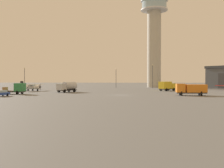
{
  "coord_description": "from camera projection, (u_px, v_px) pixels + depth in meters",
  "views": [
    {
      "loc": [
        1.8,
        -63.06,
        3.94
      ],
      "look_at": [
        -4.04,
        30.68,
        2.06
      ],
      "focal_mm": 42.21,
      "sensor_mm": 36.0,
      "label": 1
    }
  ],
  "objects": [
    {
      "name": "truck_fuel_tanker_silver",
      "position": [
        67.0,
        86.0,
        76.93
      ],
      "size": [
        5.33,
        6.52,
        3.04
      ],
      "rotation": [
        0.0,
        0.0,
        4.15
      ],
      "color": "#38383D",
      "rests_on": "ground_plane"
    },
    {
      "name": "airplane_white",
      "position": [
        31.0,
        86.0,
        85.11
      ],
      "size": [
        8.39,
        10.69,
        3.17
      ],
      "rotation": [
        0.0,
        0.0,
        6.0
      ],
      "color": "white",
      "rests_on": "ground_plane"
    },
    {
      "name": "truck_flatbed_green",
      "position": [
        16.0,
        89.0,
        67.15
      ],
      "size": [
        7.4,
        3.91,
        2.8
      ],
      "rotation": [
        0.0,
        0.0,
        6.15
      ],
      "color": "#38383D",
      "rests_on": "ground_plane"
    },
    {
      "name": "light_post_centre",
      "position": [
        153.0,
        74.0,
        110.15
      ],
      "size": [
        0.44,
        0.44,
        9.96
      ],
      "color": "#38383D",
      "rests_on": "ground_plane"
    },
    {
      "name": "car_blue",
      "position": [
        0.0,
        93.0,
        58.8
      ],
      "size": [
        3.67,
        4.58,
        1.37
      ],
      "rotation": [
        0.0,
        0.0,
        4.2
      ],
      "color": "#2847A8",
      "rests_on": "ground_plane"
    },
    {
      "name": "light_post_west",
      "position": [
        25.0,
        76.0,
        107.73
      ],
      "size": [
        0.44,
        0.44,
        8.42
      ],
      "color": "#38383D",
      "rests_on": "ground_plane"
    },
    {
      "name": "truck_box_yellow",
      "position": [
        167.0,
        86.0,
        85.46
      ],
      "size": [
        5.95,
        5.93,
        3.02
      ],
      "rotation": [
        0.0,
        0.0,
        0.78
      ],
      "color": "#38383D",
      "rests_on": "ground_plane"
    },
    {
      "name": "light_post_east",
      "position": [
        116.0,
        76.0,
        113.38
      ],
      "size": [
        0.44,
        0.44,
        8.22
      ],
      "color": "#38383D",
      "rests_on": "ground_plane"
    },
    {
      "name": "ground_plane",
      "position": [
        121.0,
        95.0,
        63.11
      ],
      "size": [
        400.0,
        400.0,
        0.0
      ],
      "primitive_type": "plane",
      "color": "#60605E"
    },
    {
      "name": "truck_box_orange",
      "position": [
        191.0,
        89.0,
        61.85
      ],
      "size": [
        6.97,
        3.25,
        2.78
      ],
      "rotation": [
        0.0,
        0.0,
        3.12
      ],
      "color": "#38383D",
      "rests_on": "ground_plane"
    },
    {
      "name": "control_tower",
      "position": [
        154.0,
        36.0,
        120.91
      ],
      "size": [
        12.2,
        12.2,
        43.9
      ],
      "color": "#B2AD9E",
      "rests_on": "ground_plane"
    }
  ]
}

